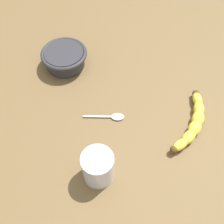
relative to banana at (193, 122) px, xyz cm
name	(u,v)px	position (x,y,z in cm)	size (l,w,h in cm)	color
wooden_tabletop	(136,130)	(1.10, -14.96, -3.13)	(120.00, 120.00, 3.00)	brown
banana	(193,122)	(0.00, 0.00, 0.00)	(20.07, 10.40, 3.27)	yellow
smoothie_glass	(98,167)	(14.82, -23.94, 2.70)	(7.39, 7.39, 8.70)	silver
ceramic_bowl	(65,57)	(-20.81, -36.81, 1.53)	(13.98, 13.98, 5.32)	#2D2D33
teaspoon	(115,117)	(-1.68, -20.67, -1.23)	(2.50, 11.23, 0.80)	silver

